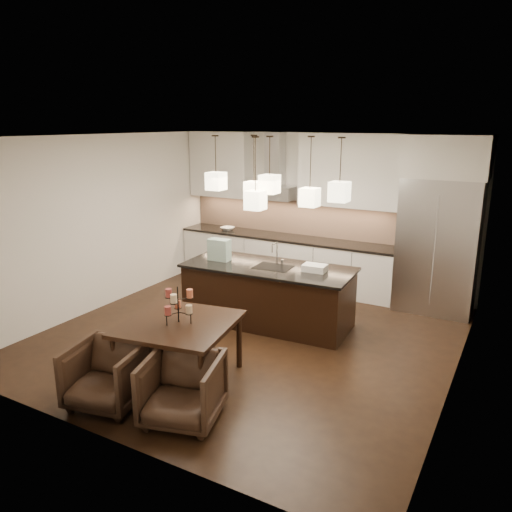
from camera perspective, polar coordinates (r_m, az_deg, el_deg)
The scene contains 37 objects.
floor at distance 7.27m, azimuth -0.78°, elevation -9.22°, with size 5.50×5.50×0.02m, color black.
ceiling at distance 6.63m, azimuth -0.86°, elevation 13.59°, with size 5.50×5.50×0.02m, color white.
wall_back at distance 9.26m, azimuth 7.75°, elevation 5.12°, with size 5.50×0.02×2.80m, color silver.
wall_front at distance 4.72m, azimuth -17.80°, elevation -5.27°, with size 5.50×0.02×2.80m, color silver.
wall_left at distance 8.50m, azimuth -17.21°, elevation 3.68°, with size 0.02×5.50×2.80m, color silver.
wall_right at distance 5.98m, azimuth 22.78°, elevation -1.48°, with size 0.02×5.50×2.80m, color silver.
refrigerator at distance 8.43m, azimuth 20.09°, elevation 1.08°, with size 1.20×0.72×2.15m, color #B7B7BA.
fridge_panel at distance 8.23m, azimuth 20.97°, elevation 10.58°, with size 1.26×0.72×0.65m, color silver.
lower_cabinets at distance 9.42m, azimuth 3.27°, elevation -0.59°, with size 4.21×0.62×0.88m, color silver.
countertop at distance 9.30m, azimuth 3.31°, elevation 2.14°, with size 4.21×0.66×0.04m, color black.
backsplash at distance 9.50m, azimuth 4.13°, elevation 4.46°, with size 4.21×0.02×0.63m, color tan.
upper_cab_left at distance 9.95m, azimuth -4.02°, elevation 10.41°, with size 1.25×0.35×1.25m, color silver.
upper_cab_right at distance 8.79m, azimuth 10.86°, elevation 9.56°, with size 1.86×0.35×1.25m, color silver.
hood_canopy at distance 9.33m, azimuth 1.85°, elevation 7.31°, with size 0.90×0.52×0.24m, color #B7B7BA.
hood_chimney at distance 9.37m, azimuth 2.20°, elevation 11.03°, with size 0.30×0.28×0.96m, color #B7B7BA.
fruit_bowl at distance 9.83m, azimuth -3.28°, elevation 3.15°, with size 0.26×0.26×0.06m, color silver.
island_body at distance 7.58m, azimuth 1.39°, elevation -4.58°, with size 2.46×0.98×0.87m, color black.
island_top at distance 7.44m, azimuth 1.42°, elevation -1.29°, with size 2.54×1.06×0.04m, color black.
faucet at distance 7.43m, azimuth 2.43°, elevation 0.33°, with size 0.10×0.24×0.37m, color silver, non-canonical shape.
tote_bag at distance 7.72m, azimuth -4.22°, elevation 0.72°, with size 0.33×0.18×0.33m, color #255940.
food_container at distance 7.21m, azimuth 6.73°, elevation -1.36°, with size 0.33×0.24×0.10m, color silver.
dining_table at distance 6.05m, azimuth -8.67°, elevation -10.68°, with size 1.23×1.23×0.74m, color black, non-canonical shape.
candelabra at distance 5.82m, azimuth -8.90°, elevation -5.48°, with size 0.35×0.35×0.43m, color black, non-canonical shape.
candle_a at distance 5.78m, azimuth -7.67°, elevation -6.04°, with size 0.07×0.07×0.10m, color beige.
candle_b at distance 5.97m, azimuth -8.93°, elevation -5.40°, with size 0.07×0.07×0.10m, color #BE5D3C.
candle_c at distance 5.77m, azimuth -10.05°, elevation -6.15°, with size 0.07×0.07×0.10m, color #953833.
candle_d at distance 5.81m, azimuth -7.59°, elevation -4.26°, with size 0.07×0.07×0.10m, color #BE5D3C.
candle_e at distance 5.86m, azimuth -9.96°, elevation -4.19°, with size 0.07×0.07×0.10m, color #953833.
candle_f at distance 5.67m, azimuth -9.39°, elevation -4.83°, with size 0.07×0.07×0.10m, color beige.
armchair_left at distance 5.75m, azimuth -16.65°, elevation -12.85°, with size 0.75×0.77×0.70m, color black.
armchair_right at distance 5.31m, azimuth -8.40°, elevation -14.83°, with size 0.75×0.77×0.70m, color black.
pendant_a at distance 7.46m, azimuth -4.59°, elevation 8.53°, with size 0.24×0.24×0.26m, color #F7E9B8.
pendant_b at distance 7.62m, azimuth -0.23°, elevation 7.54°, with size 0.24×0.24×0.26m, color #F7E9B8.
pendant_c at distance 7.05m, azimuth 1.55°, elevation 8.21°, with size 0.24×0.24×0.26m, color #F7E9B8.
pendant_d at distance 7.07m, azimuth 6.15°, elevation 6.69°, with size 0.24×0.24×0.26m, color #F7E9B8.
pendant_e at distance 6.65m, azimuth 9.51°, elevation 7.26°, with size 0.24×0.24×0.26m, color #F7E9B8.
pendant_f at distance 6.86m, azimuth -0.07°, elevation 6.40°, with size 0.24×0.24×0.26m, color #F7E9B8.
Camera 1 is at (3.30, -5.74, 2.99)m, focal length 35.00 mm.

